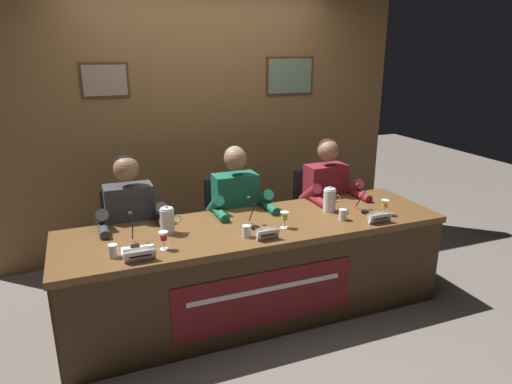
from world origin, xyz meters
The scene contains 24 objects.
ground_plane centered at (0.00, 0.00, 0.00)m, with size 12.00×12.00×0.00m, color #70665B.
wall_back_panelled centered at (0.00, 1.41, 1.30)m, with size 4.09×0.14×2.60m.
conference_table centered at (0.00, -0.11, 0.50)m, with size 2.89×0.82×0.73m.
chair_left centered at (-0.86, 0.59, 0.44)m, with size 0.44×0.44×0.90m.
panelist_left centered at (-0.86, 0.39, 0.72)m, with size 0.51×0.48×1.23m.
nameplate_left centered at (-0.90, -0.32, 0.77)m, with size 0.19×0.06×0.08m.
juice_glass_left centered at (-0.73, -0.20, 0.82)m, with size 0.06×0.06×0.12m.
water_cup_left centered at (-1.04, -0.20, 0.77)m, with size 0.06×0.06×0.08m.
microphone_left centered at (-0.90, -0.08, 0.81)m, with size 0.06×0.17×0.22m.
chair_center centered at (0.00, 0.59, 0.44)m, with size 0.44×0.44×0.90m.
panelist_center centered at (0.00, 0.39, 0.72)m, with size 0.51×0.48×1.23m.
nameplate_center centered at (-0.03, -0.30, 0.77)m, with size 0.16×0.06×0.08m.
juice_glass_center centered at (0.16, -0.15, 0.82)m, with size 0.06×0.06×0.12m.
water_cup_center centered at (-0.15, -0.21, 0.77)m, with size 0.06×0.06×0.08m.
microphone_center centered at (-0.04, -0.05, 0.81)m, with size 0.06×0.17×0.22m.
chair_right centered at (0.86, 0.59, 0.44)m, with size 0.44×0.44×0.90m.
panelist_right centered at (0.86, 0.39, 0.72)m, with size 0.51×0.48×1.23m.
nameplate_right centered at (0.87, -0.32, 0.77)m, with size 0.19×0.06×0.08m.
juice_glass_right centered at (1.01, -0.19, 0.82)m, with size 0.06×0.06×0.12m.
water_cup_right centered at (0.65, -0.17, 0.77)m, with size 0.06×0.06×0.08m.
microphone_right centered at (0.89, -0.06, 0.81)m, with size 0.06×0.17×0.22m.
water_pitcher_left_side centered at (-0.65, 0.06, 0.83)m, with size 0.15×0.10×0.21m.
water_pitcher_right_side centered at (0.65, 0.04, 0.83)m, with size 0.15×0.10×0.21m.
document_stack_left centered at (-0.89, -0.18, 0.74)m, with size 0.22×0.16×0.01m.
Camera 1 is at (-1.16, -2.95, 1.99)m, focal length 31.88 mm.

